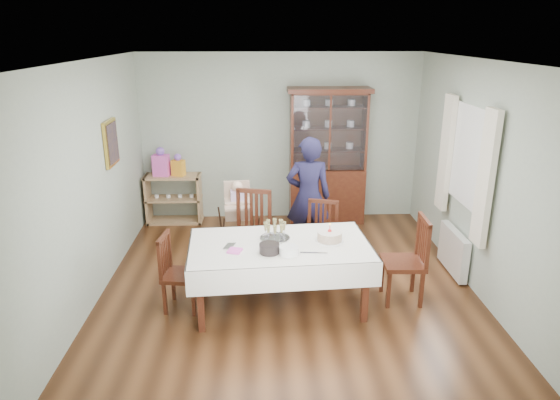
{
  "coord_description": "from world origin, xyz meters",
  "views": [
    {
      "loc": [
        -0.3,
        -5.51,
        2.99
      ],
      "look_at": [
        -0.09,
        0.2,
        1.06
      ],
      "focal_mm": 32.0,
      "sensor_mm": 36.0,
      "label": 1
    }
  ],
  "objects_px": {
    "champagne_tray": "(275,234)",
    "chair_end_left": "(181,287)",
    "high_chair": "(238,227)",
    "birthday_cake": "(330,237)",
    "china_cabinet": "(328,155)",
    "gift_bag_pink": "(161,163)",
    "sideboard": "(174,199)",
    "chair_end_right": "(403,276)",
    "woman": "(308,197)",
    "gift_bag_orange": "(178,166)",
    "chair_far_left": "(251,250)",
    "chair_far_right": "(320,251)",
    "dining_table": "(280,274)"
  },
  "relations": [
    {
      "from": "high_chair",
      "to": "birthday_cake",
      "type": "height_order",
      "value": "high_chair"
    },
    {
      "from": "china_cabinet",
      "to": "birthday_cake",
      "type": "distance_m",
      "value": 2.68
    },
    {
      "from": "china_cabinet",
      "to": "gift_bag_pink",
      "type": "distance_m",
      "value": 2.66
    },
    {
      "from": "chair_far_left",
      "to": "chair_far_right",
      "type": "distance_m",
      "value": 0.91
    },
    {
      "from": "dining_table",
      "to": "chair_end_right",
      "type": "bearing_deg",
      "value": 2.65
    },
    {
      "from": "chair_end_right",
      "to": "gift_bag_pink",
      "type": "relative_size",
      "value": 2.18
    },
    {
      "from": "high_chair",
      "to": "chair_end_right",
      "type": "bearing_deg",
      "value": -39.93
    },
    {
      "from": "high_chair",
      "to": "chair_end_left",
      "type": "bearing_deg",
      "value": -118.94
    },
    {
      "from": "dining_table",
      "to": "gift_bag_pink",
      "type": "distance_m",
      "value": 3.3
    },
    {
      "from": "chair_far_right",
      "to": "woman",
      "type": "height_order",
      "value": "woman"
    },
    {
      "from": "sideboard",
      "to": "woman",
      "type": "relative_size",
      "value": 0.54
    },
    {
      "from": "sideboard",
      "to": "chair_far_left",
      "type": "xyz_separation_m",
      "value": [
        1.29,
        -1.89,
        -0.08
      ]
    },
    {
      "from": "chair_far_right",
      "to": "chair_end_left",
      "type": "relative_size",
      "value": 1.04
    },
    {
      "from": "birthday_cake",
      "to": "gift_bag_orange",
      "type": "distance_m",
      "value": 3.37
    },
    {
      "from": "sideboard",
      "to": "champagne_tray",
      "type": "xyz_separation_m",
      "value": [
        1.58,
        -2.57,
        0.42
      ]
    },
    {
      "from": "sideboard",
      "to": "chair_far_left",
      "type": "height_order",
      "value": "chair_far_left"
    },
    {
      "from": "chair_end_right",
      "to": "chair_far_right",
      "type": "bearing_deg",
      "value": -130.28
    },
    {
      "from": "gift_bag_orange",
      "to": "gift_bag_pink",
      "type": "bearing_deg",
      "value": -180.0
    },
    {
      "from": "chair_end_right",
      "to": "woman",
      "type": "height_order",
      "value": "woman"
    },
    {
      "from": "sideboard",
      "to": "high_chair",
      "type": "height_order",
      "value": "high_chair"
    },
    {
      "from": "chair_far_right",
      "to": "chair_end_left",
      "type": "bearing_deg",
      "value": -137.59
    },
    {
      "from": "chair_far_left",
      "to": "woman",
      "type": "relative_size",
      "value": 0.64
    },
    {
      "from": "china_cabinet",
      "to": "gift_bag_orange",
      "type": "height_order",
      "value": "china_cabinet"
    },
    {
      "from": "chair_end_left",
      "to": "high_chair",
      "type": "relative_size",
      "value": 0.82
    },
    {
      "from": "chair_end_right",
      "to": "birthday_cake",
      "type": "relative_size",
      "value": 3.18
    },
    {
      "from": "woman",
      "to": "gift_bag_orange",
      "type": "xyz_separation_m",
      "value": [
        -1.97,
        1.3,
        0.12
      ]
    },
    {
      "from": "china_cabinet",
      "to": "gift_bag_orange",
      "type": "bearing_deg",
      "value": 179.96
    },
    {
      "from": "chair_end_left",
      "to": "champagne_tray",
      "type": "relative_size",
      "value": 2.57
    },
    {
      "from": "gift_bag_pink",
      "to": "birthday_cake",
      "type": "bearing_deg",
      "value": -48.37
    },
    {
      "from": "birthday_cake",
      "to": "gift_bag_orange",
      "type": "xyz_separation_m",
      "value": [
        -2.08,
        2.65,
        0.14
      ]
    },
    {
      "from": "dining_table",
      "to": "sideboard",
      "type": "relative_size",
      "value": 2.31
    },
    {
      "from": "chair_far_right",
      "to": "birthday_cake",
      "type": "xyz_separation_m",
      "value": [
        -0.0,
        -0.81,
        0.54
      ]
    },
    {
      "from": "dining_table",
      "to": "chair_far_right",
      "type": "xyz_separation_m",
      "value": [
        0.56,
        0.86,
        -0.11
      ]
    },
    {
      "from": "champagne_tray",
      "to": "gift_bag_orange",
      "type": "bearing_deg",
      "value": 119.99
    },
    {
      "from": "high_chair",
      "to": "birthday_cake",
      "type": "relative_size",
      "value": 3.38
    },
    {
      "from": "gift_bag_pink",
      "to": "high_chair",
      "type": "bearing_deg",
      "value": -45.96
    },
    {
      "from": "woman",
      "to": "china_cabinet",
      "type": "bearing_deg",
      "value": -107.32
    },
    {
      "from": "gift_bag_pink",
      "to": "chair_end_right",
      "type": "bearing_deg",
      "value": -39.09
    },
    {
      "from": "woman",
      "to": "high_chair",
      "type": "height_order",
      "value": "woman"
    },
    {
      "from": "chair_far_left",
      "to": "chair_end_right",
      "type": "distance_m",
      "value": 1.94
    },
    {
      "from": "champagne_tray",
      "to": "chair_end_left",
      "type": "bearing_deg",
      "value": -171.31
    },
    {
      "from": "dining_table",
      "to": "sideboard",
      "type": "height_order",
      "value": "sideboard"
    },
    {
      "from": "chair_end_left",
      "to": "dining_table",
      "type": "bearing_deg",
      "value": -81.45
    },
    {
      "from": "chair_end_right",
      "to": "champagne_tray",
      "type": "distance_m",
      "value": 1.58
    },
    {
      "from": "sideboard",
      "to": "high_chair",
      "type": "bearing_deg",
      "value": -50.23
    },
    {
      "from": "chair_end_left",
      "to": "woman",
      "type": "height_order",
      "value": "woman"
    },
    {
      "from": "china_cabinet",
      "to": "champagne_tray",
      "type": "xyz_separation_m",
      "value": [
        -0.92,
        -2.55,
        -0.3
      ]
    },
    {
      "from": "birthday_cake",
      "to": "chair_far_left",
      "type": "bearing_deg",
      "value": 139.36
    },
    {
      "from": "sideboard",
      "to": "chair_end_left",
      "type": "xyz_separation_m",
      "value": [
        0.52,
        -2.74,
        -0.14
      ]
    },
    {
      "from": "china_cabinet",
      "to": "birthday_cake",
      "type": "height_order",
      "value": "china_cabinet"
    }
  ]
}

